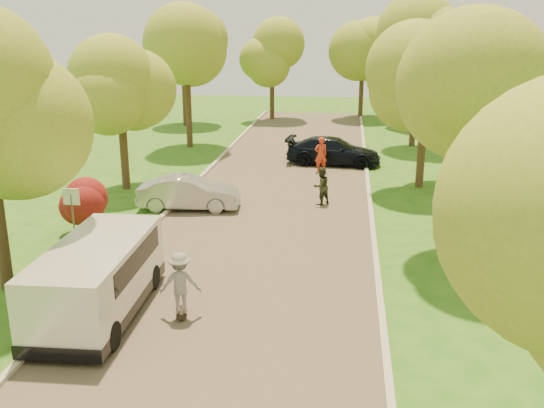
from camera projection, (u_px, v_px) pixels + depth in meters
The scene contains 22 objects.
ground at pixel (224, 317), 15.63m from camera, with size 100.00×100.00×0.00m, color #296217.
road at pixel (265, 221), 23.23m from camera, with size 8.00×60.00×0.01m, color #4C4438.
curb_left at pixel (163, 216), 23.70m from camera, with size 0.18×60.00×0.12m, color #B2AD9E.
curb_right at pixel (372, 224), 22.73m from camera, with size 0.18×60.00×0.12m, color #B2AD9E.
street_sign at pixel (72, 207), 19.68m from camera, with size 0.55×0.06×2.17m.
red_shrub at pixel (79, 206), 21.30m from camera, with size 1.70×1.70×1.95m.
tree_l_midb at pixel (124, 88), 26.55m from camera, with size 4.30×4.20×6.62m.
tree_l_far at pixel (190, 56), 35.76m from camera, with size 4.92×4.80×7.79m.
tree_r_mida at pixel (485, 84), 17.97m from camera, with size 5.13×5.00×7.95m.
tree_r_midb at pixel (431, 80), 26.77m from camera, with size 4.51×4.40×7.01m.
tree_r_far at pixel (422, 49), 35.93m from camera, with size 5.33×5.20×8.34m.
tree_bg_a at pixel (186, 52), 43.70m from camera, with size 5.12×5.00×7.72m.
tree_bg_b at pixel (423, 49), 43.51m from camera, with size 5.12×5.00×7.95m.
tree_bg_c at pixel (275, 54), 46.87m from camera, with size 4.92×4.80×7.33m.
tree_bg_d at pixel (366, 50), 47.85m from camera, with size 5.12×5.00×7.72m.
minivan at pixel (98, 278), 15.51m from camera, with size 2.21×5.27×1.94m.
silver_sedan at pixel (189, 193), 24.58m from camera, with size 1.43×4.10×1.35m, color #A09FA4.
dark_sedan at pixel (333, 151), 32.45m from camera, with size 2.05×5.03×1.46m, color black.
longboard at pixel (182, 312), 15.67m from camera, with size 0.41×0.87×0.10m.
skateboarder at pixel (180, 283), 15.43m from camera, with size 1.05×0.61×1.63m, color gray.
person_striped at pixel (321, 155), 30.67m from camera, with size 0.66×0.43×1.82m, color red.
person_olive at pixel (321, 186), 25.14m from camera, with size 0.77×0.60×1.59m, color #282D1B.
Camera 1 is at (3.00, -13.88, 7.25)m, focal length 40.00 mm.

